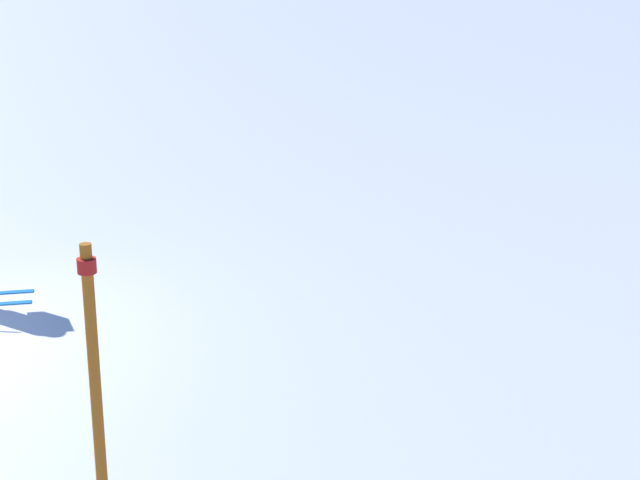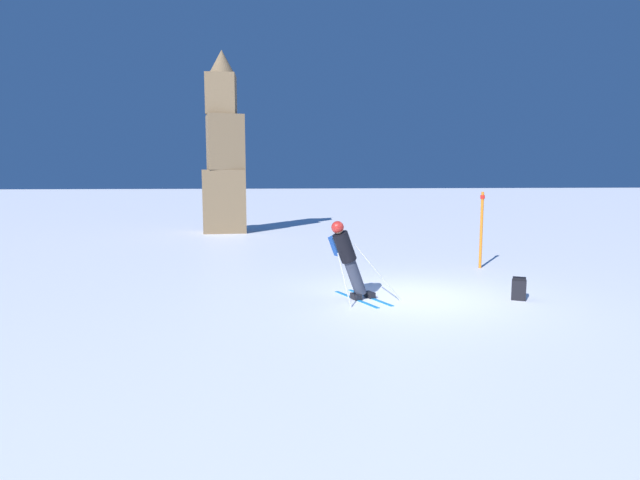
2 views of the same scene
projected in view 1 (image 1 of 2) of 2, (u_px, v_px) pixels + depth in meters
name	position (u px, v px, depth m)	size (l,w,h in m)	color
trail_marker	(96.00, 389.00, 7.23)	(0.13, 0.13, 2.27)	orange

